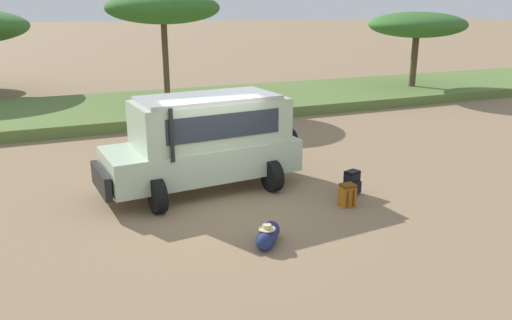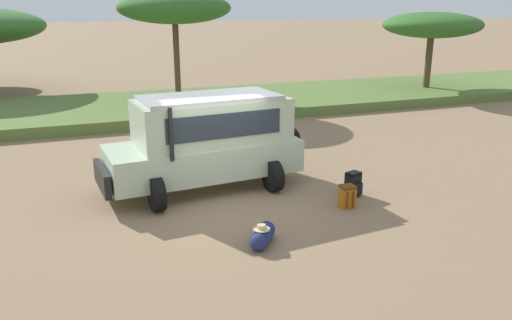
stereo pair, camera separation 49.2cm
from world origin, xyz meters
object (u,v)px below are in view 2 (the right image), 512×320
Objects in this scene: safari_vehicle at (207,140)px; duffel_bag_low_black_case at (263,235)px; backpack_cluster_center at (353,184)px; acacia_tree_right_mid at (432,25)px; acacia_tree_centre_back at (174,8)px; backpack_beside_front_wheel at (347,196)px.

duffel_bag_low_black_case is at bearing -87.68° from safari_vehicle.
acacia_tree_right_mid reaches higher than backpack_cluster_center.
acacia_tree_right_mid is (13.21, -1.00, -0.86)m from acacia_tree_centre_back.
safari_vehicle is 3.75m from duffel_bag_low_black_case.
acacia_tree_centre_back is 13.28m from acacia_tree_right_mid.
backpack_beside_front_wheel is 0.81m from backpack_cluster_center.
safari_vehicle is 1.07× the size of acacia_tree_right_mid.
duffel_bag_low_black_case is (0.15, -3.58, -1.11)m from safari_vehicle.
safari_vehicle is 3.88m from backpack_cluster_center.
backpack_beside_front_wheel is 17.47m from acacia_tree_right_mid.
acacia_tree_centre_back is at bearing 84.53° from duffel_bag_low_black_case.
backpack_beside_front_wheel is 0.66× the size of duffel_bag_low_black_case.
duffel_bag_low_black_case is at bearing -156.68° from backpack_beside_front_wheel.
backpack_beside_front_wheel is 0.89× the size of backpack_cluster_center.
acacia_tree_right_mid is (11.48, 11.63, 3.34)m from backpack_cluster_center.
backpack_cluster_center is 16.68m from acacia_tree_right_mid.
backpack_cluster_center reaches higher than backpack_beside_front_wheel.
backpack_beside_front_wheel is (2.72, -2.47, -1.03)m from safari_vehicle.
acacia_tree_centre_back is at bearing 97.83° from backpack_cluster_center.
acacia_tree_centre_back is at bearing 175.66° from acacia_tree_right_mid.
backpack_cluster_center is at bearing 28.81° from duffel_bag_low_black_case.
duffel_bag_low_black_case is at bearing -137.55° from acacia_tree_right_mid.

